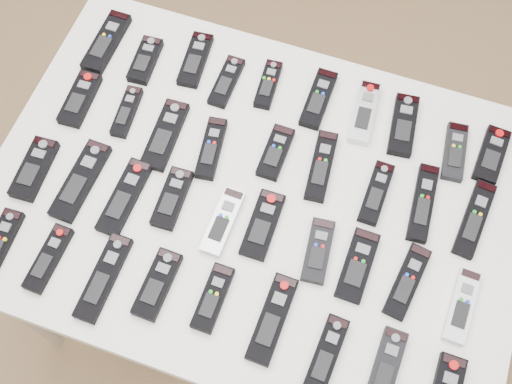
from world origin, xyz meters
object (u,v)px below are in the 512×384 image
(remote_3, at_px, (227,82))
(remote_32, at_px, (157,284))
(remote_34, at_px, (272,319))
(remote_19, at_px, (34,169))
(remote_33, at_px, (213,298))
(remote_10, at_px, (80,99))
(remote_13, at_px, (211,148))
(remote_17, at_px, (423,203))
(remote_31, at_px, (104,278))
(remote_12, at_px, (165,135))
(remote_7, at_px, (403,125))
(remote_25, at_px, (318,251))
(remote_8, at_px, (455,152))
(remote_16, at_px, (376,193))
(remote_5, at_px, (318,99))
(remote_29, at_px, (0,243))
(remote_1, at_px, (145,60))
(remote_14, at_px, (276,152))
(remote_0, at_px, (107,42))
(remote_26, at_px, (358,265))
(remote_21, at_px, (125,197))
(remote_18, at_px, (474,219))
(remote_27, at_px, (407,281))
(remote_11, at_px, (127,112))
(remote_6, at_px, (364,113))
(remote_9, at_px, (492,155))
(remote_36, at_px, (386,368))
(table, at_px, (256,206))
(remote_15, at_px, (321,166))
(remote_20, at_px, (81,181))
(remote_22, at_px, (172,198))
(remote_4, at_px, (268,85))
(remote_30, at_px, (48,258))
(remote_24, at_px, (263,225))
(remote_28, at_px, (462,306))
(remote_23, at_px, (223,222))

(remote_3, relative_size, remote_32, 0.95)
(remote_34, bearing_deg, remote_19, 167.99)
(remote_33, bearing_deg, remote_10, 143.98)
(remote_13, height_order, remote_17, remote_13)
(remote_31, bearing_deg, remote_12, 92.52)
(remote_7, height_order, remote_25, remote_7)
(remote_8, relative_size, remote_16, 0.97)
(remote_17, distance_m, remote_31, 0.74)
(remote_5, relative_size, remote_25, 1.13)
(remote_16, relative_size, remote_29, 0.98)
(remote_16, relative_size, remote_34, 0.80)
(remote_1, height_order, remote_8, remote_1)
(remote_10, height_order, remote_14, remote_10)
(remote_32, bearing_deg, remote_0, 125.69)
(remote_0, relative_size, remote_26, 1.15)
(remote_12, xyz_separation_m, remote_21, (-0.02, -0.18, 0.00))
(remote_18, height_order, remote_19, remote_19)
(remote_12, bearing_deg, remote_27, -16.78)
(remote_11, bearing_deg, remote_6, 13.64)
(remote_9, distance_m, remote_27, 0.39)
(remote_36, bearing_deg, table, 145.44)
(remote_10, xyz_separation_m, remote_12, (0.24, -0.02, -0.00))
(remote_11, height_order, remote_19, remote_19)
(remote_8, xyz_separation_m, remote_16, (-0.15, -0.17, 0.00))
(remote_15, bearing_deg, remote_36, -62.55)
(remote_14, relative_size, remote_34, 0.72)
(remote_12, relative_size, remote_15, 1.05)
(remote_20, xyz_separation_m, remote_22, (0.22, 0.03, 0.00))
(remote_6, relative_size, remote_8, 1.14)
(remote_10, height_order, remote_22, same)
(remote_16, distance_m, remote_32, 0.54)
(remote_17, distance_m, remote_22, 0.58)
(remote_4, bearing_deg, remote_36, -56.19)
(remote_10, bearing_deg, remote_27, -14.99)
(remote_14, relative_size, remote_27, 0.81)
(table, xyz_separation_m, remote_30, (-0.38, -0.30, 0.07))
(remote_13, xyz_separation_m, remote_26, (0.41, -0.17, -0.00))
(remote_22, height_order, remote_24, remote_22)
(remote_5, distance_m, remote_28, 0.60)
(remote_11, bearing_deg, remote_16, -6.43)
(remote_15, relative_size, remote_30, 1.14)
(remote_15, xyz_separation_m, remote_34, (0.01, -0.38, -0.00))
(remote_3, height_order, remote_12, remote_12)
(remote_19, bearing_deg, remote_34, -16.38)
(remote_31, distance_m, remote_33, 0.24)
(remote_4, relative_size, remote_10, 0.89)
(remote_22, xyz_separation_m, remote_31, (-0.07, -0.22, -0.00))
(remote_16, height_order, remote_22, same)
(remote_31, bearing_deg, remote_29, -178.47)
(remote_23, height_order, remote_25, remote_25)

